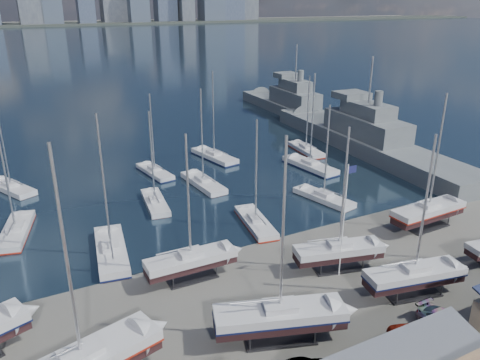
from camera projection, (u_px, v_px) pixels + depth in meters
ground at (291, 294)px, 43.80m from camera, size 1400.00×1400.00×0.00m
water at (26, 44)px, 300.76m from camera, size 1400.00×600.00×0.40m
far_shore at (7, 25)px, 515.79m from camera, size 1400.00×80.00×2.20m
sailboat_cradle_2 at (191, 260)px, 45.51m from camera, size 9.00×2.57×14.77m
sailboat_cradle_3 at (280, 316)px, 37.25m from camera, size 11.01×6.20×17.07m
sailboat_cradle_4 at (339, 251)px, 47.24m from camera, size 9.42×4.68×14.91m
sailboat_cradle_5 at (414, 275)px, 43.02m from camera, size 9.88×4.51×15.46m
sailboat_cradle_6 at (428, 211)px, 56.03m from camera, size 10.16×3.11×16.28m
sailboat_moored_1 at (16, 232)px, 54.72m from camera, size 5.07×10.26×14.78m
sailboat_moored_2 at (11, 189)px, 67.50m from camera, size 6.46×9.75×14.37m
sailboat_moored_3 at (112, 253)px, 50.34m from camera, size 4.64×11.22×16.27m
sailboat_moored_4 at (155, 203)px, 62.56m from camera, size 3.62×9.16×13.46m
sailboat_moored_5 at (155, 173)px, 73.85m from camera, size 3.80×9.22×13.37m
sailboat_moored_6 at (256, 223)px, 56.97m from camera, size 4.08×9.58×13.87m
sailboat_moored_7 at (203, 184)px, 69.23m from camera, size 3.49×10.15×15.07m
sailboat_moored_8 at (214, 157)px, 81.18m from camera, size 4.81×10.91×15.77m
sailboat_moored_9 at (324, 198)px, 64.13m from camera, size 4.55×9.55×13.91m
sailboat_moored_10 at (310, 167)px, 76.45m from camera, size 4.25×11.05×16.10m
sailboat_moored_11 at (306, 150)px, 84.89m from camera, size 3.71×9.79×14.29m
naval_ship_east at (364, 141)px, 85.50m from camera, size 11.66×51.10×18.56m
naval_ship_west at (294, 108)px, 111.94m from camera, size 9.53×44.32×17.96m
car_c at (418, 351)px, 35.46m from camera, size 4.40×6.38×1.62m
car_d at (448, 325)px, 38.31m from camera, size 2.33×5.55×1.60m
flagpole at (345, 214)px, 44.44m from camera, size 1.04×0.12×11.72m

